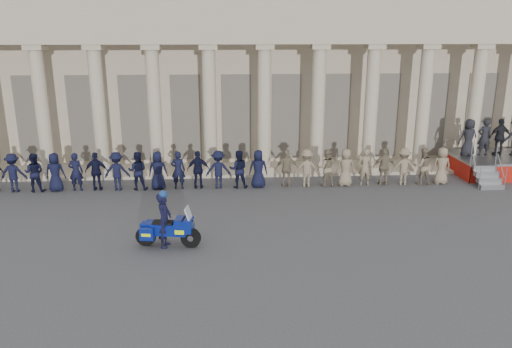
# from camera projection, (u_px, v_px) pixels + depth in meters

# --- Properties ---
(ground) EXTENTS (90.00, 90.00, 0.00)m
(ground) POSITION_uv_depth(u_px,v_px,m) (244.00, 240.00, 17.05)
(ground) COLOR #404042
(ground) RESTS_ON ground
(building) EXTENTS (40.00, 12.50, 9.00)m
(building) POSITION_uv_depth(u_px,v_px,m) (234.00, 71.00, 29.93)
(building) COLOR tan
(building) RESTS_ON ground
(officer_rank) EXTENTS (22.89, 0.66, 1.74)m
(officer_rank) POSITION_uv_depth(u_px,v_px,m) (207.00, 170.00, 22.44)
(officer_rank) COLOR black
(officer_rank) RESTS_ON ground
(reviewing_stand) EXTENTS (4.46, 4.23, 2.73)m
(reviewing_stand) POSITION_uv_depth(u_px,v_px,m) (503.00, 144.00, 24.62)
(reviewing_stand) COLOR gray
(reviewing_stand) RESTS_ON ground
(motorcycle) EXTENTS (2.18, 1.00, 1.40)m
(motorcycle) POSITION_uv_depth(u_px,v_px,m) (168.00, 229.00, 16.41)
(motorcycle) COLOR black
(motorcycle) RESTS_ON ground
(rider) EXTENTS (0.55, 0.74, 1.95)m
(rider) POSITION_uv_depth(u_px,v_px,m) (164.00, 219.00, 16.32)
(rider) COLOR black
(rider) RESTS_ON ground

